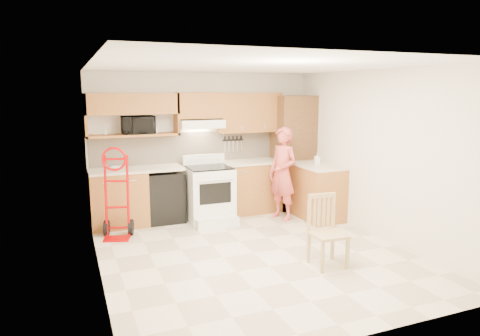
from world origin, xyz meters
TOP-DOWN VIEW (x-y plane):
  - floor at (0.00, 0.00)m, footprint 4.00×4.50m
  - ceiling at (0.00, 0.00)m, footprint 4.00×4.50m
  - wall_back at (0.00, 2.26)m, footprint 4.00×0.02m
  - wall_front at (0.00, -2.26)m, footprint 4.00×0.02m
  - wall_left at (-2.01, 0.00)m, footprint 0.02×4.50m
  - wall_right at (2.01, 0.00)m, footprint 0.02×4.50m
  - backsplash at (0.00, 2.23)m, footprint 3.92×0.03m
  - lower_cab_left at (-1.55, 1.95)m, footprint 0.90×0.60m
  - dishwasher at (-0.80, 1.95)m, footprint 0.60×0.60m
  - lower_cab_right at (0.83, 1.95)m, footprint 1.14×0.60m
  - countertop_left at (-1.25, 1.95)m, footprint 1.50×0.63m
  - countertop_right at (0.83, 1.95)m, footprint 1.14×0.63m
  - cab_return_right at (1.70, 1.15)m, footprint 0.60×1.00m
  - countertop_return at (1.70, 1.15)m, footprint 0.63×1.00m
  - pantry_tall at (1.65, 1.95)m, footprint 0.70×0.60m
  - upper_cab_left at (-1.25, 2.08)m, footprint 1.50×0.33m
  - upper_shelf_mw at (-1.25, 2.08)m, footprint 1.50×0.33m
  - upper_cab_center at (-0.12, 2.08)m, footprint 0.76×0.33m
  - upper_cab_right at (0.83, 2.08)m, footprint 1.14×0.33m
  - range_hood at (-0.12, 2.02)m, footprint 0.76×0.46m
  - knife_strip at (0.55, 2.21)m, footprint 0.40×0.05m
  - microwave at (-1.17, 2.08)m, footprint 0.53×0.36m
  - range at (-0.08, 1.63)m, footprint 0.75×0.98m
  - person at (1.11, 1.31)m, footprint 0.53×0.67m
  - hand_truck at (-1.65, 1.35)m, footprint 0.59×0.57m
  - dining_chair at (0.69, -0.75)m, footprint 0.42×0.46m
  - soap_bottle at (1.70, 1.17)m, footprint 0.12×0.12m
  - bowl at (-1.55, 1.95)m, footprint 0.20×0.20m

SIDE VIEW (x-z plane):
  - floor at x=0.00m, z-range -0.02..0.00m
  - dishwasher at x=-0.80m, z-range 0.00..0.85m
  - lower_cab_left at x=-1.55m, z-range 0.00..0.90m
  - lower_cab_right at x=0.83m, z-range 0.00..0.90m
  - cab_return_right at x=1.70m, z-range 0.00..0.90m
  - dining_chair at x=0.69m, z-range 0.00..0.90m
  - range at x=-0.08m, z-range 0.00..1.10m
  - hand_truck at x=-1.65m, z-range 0.00..1.24m
  - person at x=1.11m, z-range 0.00..1.59m
  - countertop_left at x=-1.25m, z-range 0.90..0.94m
  - countertop_right at x=0.83m, z-range 0.90..0.94m
  - countertop_return at x=1.70m, z-range 0.90..0.94m
  - bowl at x=-1.55m, z-range 0.94..0.99m
  - soap_bottle at x=1.70m, z-range 0.94..1.14m
  - pantry_tall at x=1.65m, z-range 0.00..2.10m
  - backsplash at x=0.00m, z-range 0.92..1.48m
  - knife_strip at x=0.55m, z-range 1.09..1.39m
  - wall_back at x=0.00m, z-range 0.00..2.50m
  - wall_front at x=0.00m, z-range 0.00..2.50m
  - wall_left at x=-2.01m, z-range 0.00..2.50m
  - wall_right at x=2.01m, z-range 0.00..2.50m
  - upper_shelf_mw at x=-1.25m, z-range 1.45..1.49m
  - range_hood at x=-0.12m, z-range 1.56..1.70m
  - microwave at x=-1.17m, z-range 1.49..1.78m
  - upper_cab_right at x=0.83m, z-range 1.45..2.15m
  - upper_cab_center at x=-0.12m, z-range 1.72..2.16m
  - upper_cab_left at x=-1.25m, z-range 1.81..2.15m
  - ceiling at x=0.00m, z-range 2.50..2.52m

